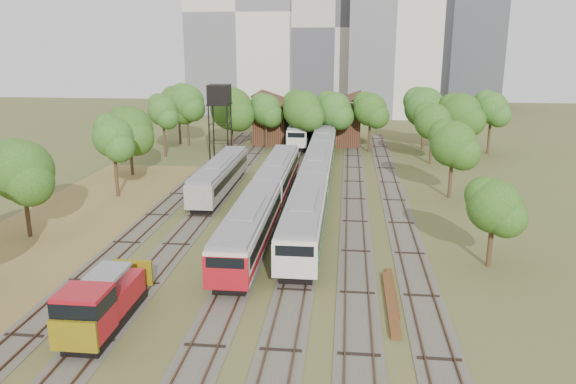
# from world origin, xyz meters

# --- Properties ---
(ground) EXTENTS (240.00, 240.00, 0.00)m
(ground) POSITION_xyz_m (0.00, 0.00, 0.00)
(ground) COLOR #475123
(ground) RESTS_ON ground
(dry_grass_patch) EXTENTS (14.00, 60.00, 0.04)m
(dry_grass_patch) POSITION_xyz_m (-18.00, 8.00, 0.02)
(dry_grass_patch) COLOR brown
(dry_grass_patch) RESTS_ON ground
(tracks) EXTENTS (24.60, 80.00, 0.19)m
(tracks) POSITION_xyz_m (-0.67, 25.00, 0.04)
(tracks) COLOR #4C473D
(tracks) RESTS_ON ground
(railcar_red_set) EXTENTS (2.83, 34.57, 3.50)m
(railcar_red_set) POSITION_xyz_m (-2.00, 18.39, 1.85)
(railcar_red_set) COLOR black
(railcar_red_set) RESTS_ON ground
(railcar_green_set) EXTENTS (2.96, 52.08, 3.66)m
(railcar_green_set) POSITION_xyz_m (2.00, 29.24, 1.93)
(railcar_green_set) COLOR black
(railcar_green_set) RESTS_ON ground
(railcar_rear) EXTENTS (2.88, 16.08, 3.56)m
(railcar_rear) POSITION_xyz_m (-2.00, 55.94, 1.88)
(railcar_rear) COLOR black
(railcar_rear) RESTS_ON ground
(shunter_locomotive) EXTENTS (2.50, 8.10, 3.27)m
(shunter_locomotive) POSITION_xyz_m (-8.00, -3.09, 1.55)
(shunter_locomotive) COLOR black
(shunter_locomotive) RESTS_ON ground
(old_grey_coach) EXTENTS (2.67, 18.00, 3.29)m
(old_grey_coach) POSITION_xyz_m (-8.00, 26.37, 1.80)
(old_grey_coach) COLOR black
(old_grey_coach) RESTS_ON ground
(water_tower) EXTENTS (2.86, 2.86, 9.90)m
(water_tower) POSITION_xyz_m (-11.66, 42.93, 8.34)
(water_tower) COLOR black
(water_tower) RESTS_ON ground
(rail_pile_near) EXTENTS (0.57, 8.62, 0.29)m
(rail_pile_near) POSITION_xyz_m (8.00, 1.92, 0.14)
(rail_pile_near) COLOR brown
(rail_pile_near) RESTS_ON ground
(rail_pile_far) EXTENTS (0.44, 7.05, 0.23)m
(rail_pile_far) POSITION_xyz_m (8.20, 3.47, 0.11)
(rail_pile_far) COLOR brown
(rail_pile_far) RESTS_ON ground
(maintenance_shed) EXTENTS (16.45, 11.55, 7.58)m
(maintenance_shed) POSITION_xyz_m (-1.00, 57.98, 2.91)
(maintenance_shed) COLOR #371914
(maintenance_shed) RESTS_ON ground
(tree_band_left) EXTENTS (7.62, 68.67, 8.73)m
(tree_band_left) POSITION_xyz_m (-19.64, 20.93, 5.65)
(tree_band_left) COLOR #382616
(tree_band_left) RESTS_ON ground
(tree_band_far) EXTENTS (48.51, 9.51, 9.15)m
(tree_band_far) POSITION_xyz_m (3.23, 51.04, 5.96)
(tree_band_far) COLOR #382616
(tree_band_far) RESTS_ON ground
(tree_band_right) EXTENTS (4.91, 38.57, 7.83)m
(tree_band_right) POSITION_xyz_m (15.64, 29.38, 5.26)
(tree_band_right) COLOR #382616
(tree_band_right) RESTS_ON ground
(tower_left) EXTENTS (22.00, 16.00, 42.00)m
(tower_left) POSITION_xyz_m (-18.00, 95.00, 21.00)
(tower_left) COLOR beige
(tower_left) RESTS_ON ground
(tower_centre) EXTENTS (20.00, 18.00, 36.00)m
(tower_centre) POSITION_xyz_m (2.00, 100.00, 18.00)
(tower_centre) COLOR #B2AFA2
(tower_centre) RESTS_ON ground
(tower_far_right) EXTENTS (12.00, 12.00, 28.00)m
(tower_far_right) POSITION_xyz_m (34.00, 110.00, 14.00)
(tower_far_right) COLOR #3E4045
(tower_far_right) RESTS_ON ground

